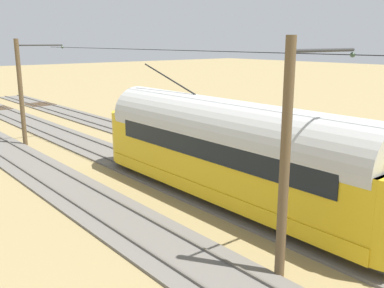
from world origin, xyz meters
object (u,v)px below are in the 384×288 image
(catenary_pole_foreground, at_px, (22,90))
(switch_stand, at_px, (177,127))
(vintage_streetcar, at_px, (228,150))
(catenary_pole_mid_near, at_px, (287,156))

(catenary_pole_foreground, distance_m, switch_stand, 10.36)
(vintage_streetcar, relative_size, catenary_pole_mid_near, 2.43)
(catenary_pole_foreground, height_order, switch_stand, catenary_pole_foreground)
(vintage_streetcar, height_order, catenary_pole_mid_near, catenary_pole_mid_near)
(vintage_streetcar, relative_size, switch_stand, 13.21)
(catenary_pole_mid_near, bearing_deg, vintage_streetcar, -118.90)
(catenary_pole_mid_near, xyz_separation_m, switch_stand, (-8.91, -16.36, -2.83))
(catenary_pole_foreground, height_order, catenary_pole_mid_near, same)
(vintage_streetcar, bearing_deg, catenary_pole_foreground, -79.72)
(catenary_pole_foreground, xyz_separation_m, switch_stand, (-8.91, 4.47, -2.83))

